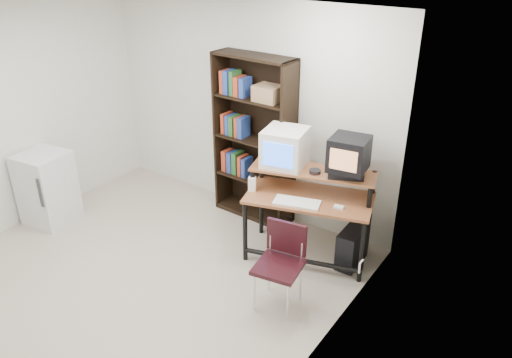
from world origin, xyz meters
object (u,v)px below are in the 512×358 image
Objects in this scene: mini_fridge at (47,188)px; bookshelf at (255,138)px; crt_monitor at (285,148)px; pc_tower at (352,246)px; crt_tv at (349,154)px; computer_desk at (310,198)px; school_chair at (281,257)px.

bookshelf is at bearing 31.36° from mini_fridge.
crt_monitor reaches higher than pc_tower.
crt_tv is at bearing -8.31° from bookshelf.
mini_fridge is (-2.96, -1.15, -0.25)m from computer_desk.
school_chair is 1.81m from bookshelf.
crt_tv is (0.67, 0.13, 0.05)m from crt_monitor.
mini_fridge is at bearing -138.69° from bookshelf.
computer_desk is at bearing -167.34° from pc_tower.
bookshelf reaches higher than crt_tv.
pc_tower is at bearing 63.42° from school_chair.
pc_tower is 0.22× the size of bookshelf.
computer_desk is 1.62× the size of mini_fridge.
computer_desk is 3.21× the size of pc_tower.
bookshelf reaches higher than school_chair.
crt_tv reaches higher than mini_fridge.
crt_tv reaches higher than computer_desk.
computer_desk is 1.13m from bookshelf.
school_chair is (0.53, -0.90, -0.67)m from crt_monitor.
computer_desk is 0.72× the size of bookshelf.
school_chair is at bearing -71.25° from crt_monitor.
crt_tv is 0.50× the size of school_chair.
bookshelf is (-1.00, 0.43, 0.32)m from computer_desk.
bookshelf is 2.59m from mini_fridge.
mini_fridge reaches higher than pc_tower.
school_chair is 0.92× the size of mini_fridge.
mini_fridge is at bearing 176.48° from school_chair.
crt_tv reaches higher than school_chair.
bookshelf is (-1.17, 1.27, 0.52)m from school_chair.
crt_tv is 1.26m from school_chair.
bookshelf is at bearing 140.14° from computer_desk.
crt_monitor is (-0.36, 0.06, 0.48)m from computer_desk.
school_chair is at bearing -105.70° from crt_tv.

